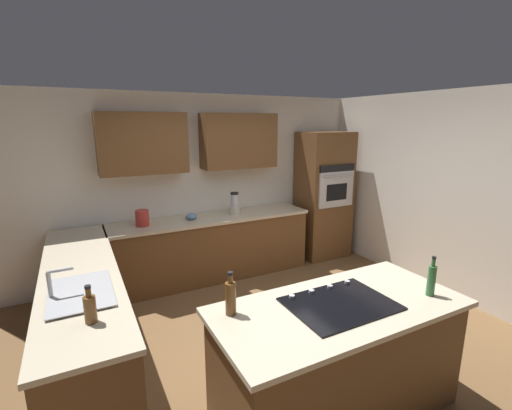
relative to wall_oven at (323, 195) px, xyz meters
The scene contains 18 objects.
ground_plane 2.73m from the wall_oven, 42.84° to the left, with size 14.00×14.00×0.00m, color brown.
wall_back 2.00m from the wall_oven, ahead, with size 6.00×0.44×2.60m.
wall_left 1.56m from the wall_oven, 112.97° to the left, with size 0.10×4.00×2.60m, color white.
lower_cabinets_back 2.04m from the wall_oven, ahead, with size 2.80×0.60×0.86m, color brown.
countertop_back 1.96m from the wall_oven, ahead, with size 2.84×0.64×0.04m, color beige.
lower_cabinets_side 3.90m from the wall_oven, 17.62° to the left, with size 0.60×2.90×0.86m, color brown.
countertop_side 3.85m from the wall_oven, 17.62° to the left, with size 0.64×2.94×0.04m, color beige.
island_base 3.45m from the wall_oven, 54.14° to the left, with size 1.82×0.81×0.86m, color brown.
island_top 3.40m from the wall_oven, 54.14° to the left, with size 1.90×0.89×0.04m, color beige.
wall_oven is the anchor object (origin of this frame).
sink_unit 4.05m from the wall_oven, 24.70° to the left, with size 0.46×0.70×0.23m.
cooktop 3.40m from the wall_oven, 54.09° to the left, with size 0.76×0.56×0.03m.
blender 1.60m from the wall_oven, ahead, with size 0.15×0.15×0.32m.
mixing_bowl 2.25m from the wall_oven, ahead, with size 0.16×0.16×0.09m, color #668CB2.
kettle 2.90m from the wall_oven, ahead, with size 0.17×0.17×0.21m, color red.
dish_soap_bottle 4.22m from the wall_oven, 30.97° to the left, with size 0.08×0.08×0.27m.
oil_bottle 3.72m from the wall_oven, 42.30° to the left, with size 0.08×0.08×0.31m.
second_bottle 3.22m from the wall_oven, 66.63° to the left, with size 0.06×0.06×0.32m.
Camera 1 is at (1.77, 2.84, 2.20)m, focal length 24.82 mm.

